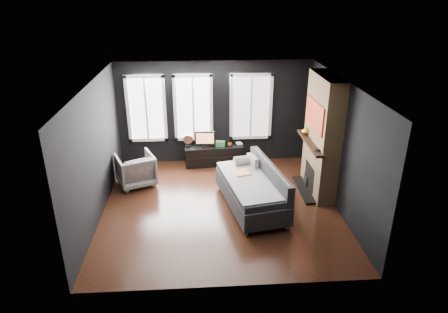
{
  "coord_description": "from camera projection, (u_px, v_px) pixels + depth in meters",
  "views": [
    {
      "loc": [
        -0.43,
        -7.51,
        4.45
      ],
      "look_at": [
        0.1,
        0.3,
        1.05
      ],
      "focal_mm": 32.0,
      "sensor_mm": 36.0,
      "label": 1
    }
  ],
  "objects": [
    {
      "name": "sofa",
      "position": [
        251.0,
        187.0,
        8.48
      ],
      "size": [
        1.52,
        2.4,
        0.96
      ],
      "primitive_type": null,
      "rotation": [
        0.0,
        0.0,
        0.19
      ],
      "color": "black",
      "rests_on": "floor"
    },
    {
      "name": "wall_right",
      "position": [
        340.0,
        146.0,
        8.29
      ],
      "size": [
        0.02,
        5.0,
        2.7
      ],
      "primitive_type": "cube",
      "color": "black",
      "rests_on": "ground"
    },
    {
      "name": "armchair",
      "position": [
        135.0,
        168.0,
        9.47
      ],
      "size": [
        1.06,
        1.03,
        0.85
      ],
      "primitive_type": "imported",
      "rotation": [
        0.0,
        0.0,
        -2.74
      ],
      "color": "silver",
      "rests_on": "floor"
    },
    {
      "name": "floor",
      "position": [
        220.0,
        206.0,
        8.67
      ],
      "size": [
        5.0,
        5.0,
        0.0
      ],
      "primitive_type": "plane",
      "color": "black",
      "rests_on": "ground"
    },
    {
      "name": "media_console",
      "position": [
        214.0,
        155.0,
        10.62
      ],
      "size": [
        1.55,
        0.59,
        0.52
      ],
      "primitive_type": null,
      "rotation": [
        0.0,
        0.0,
        0.07
      ],
      "color": "black",
      "rests_on": "floor"
    },
    {
      "name": "mug",
      "position": [
        230.0,
        144.0,
        10.49
      ],
      "size": [
        0.11,
        0.09,
        0.11
      ],
      "primitive_type": "imported",
      "rotation": [
        0.0,
        0.0,
        -0.02
      ],
      "color": "orange",
      "rests_on": "media_console"
    },
    {
      "name": "book",
      "position": [
        236.0,
        140.0,
        10.6
      ],
      "size": [
        0.15,
        0.05,
        0.2
      ],
      "primitive_type": "imported",
      "rotation": [
        0.0,
        0.0,
        0.23
      ],
      "color": "#C1AD94",
      "rests_on": "media_console"
    },
    {
      "name": "stripe_pillow",
      "position": [
        252.0,
        164.0,
        9.03
      ],
      "size": [
        0.23,
        0.42,
        0.41
      ],
      "primitive_type": "cube",
      "rotation": [
        0.0,
        0.0,
        0.33
      ],
      "color": "gray",
      "rests_on": "sofa"
    },
    {
      "name": "wall_left",
      "position": [
        96.0,
        152.0,
        7.98
      ],
      "size": [
        0.02,
        5.0,
        2.7
      ],
      "primitive_type": "cube",
      "color": "black",
      "rests_on": "ground"
    },
    {
      "name": "windows",
      "position": [
        196.0,
        74.0,
        9.95
      ],
      "size": [
        4.0,
        0.16,
        1.76
      ],
      "primitive_type": null,
      "color": "white",
      "rests_on": "wall_back"
    },
    {
      "name": "ceiling",
      "position": [
        220.0,
        84.0,
        7.6
      ],
      "size": [
        5.0,
        5.0,
        0.0
      ],
      "primitive_type": "plane",
      "color": "white",
      "rests_on": "ground"
    },
    {
      "name": "monitor",
      "position": [
        205.0,
        138.0,
        10.37
      ],
      "size": [
        0.53,
        0.13,
        0.47
      ],
      "primitive_type": null,
      "rotation": [
        0.0,
        0.0,
        -0.03
      ],
      "color": "black",
      "rests_on": "media_console"
    },
    {
      "name": "fireplace",
      "position": [
        322.0,
        136.0,
        8.83
      ],
      "size": [
        0.7,
        1.62,
        2.7
      ],
      "primitive_type": null,
      "color": "#93724C",
      "rests_on": "floor"
    },
    {
      "name": "storage_box",
      "position": [
        220.0,
        144.0,
        10.48
      ],
      "size": [
        0.26,
        0.18,
        0.13
      ],
      "primitive_type": "cube",
      "rotation": [
        0.0,
        0.0,
        -0.14
      ],
      "color": "#357E3F",
      "rests_on": "media_console"
    },
    {
      "name": "mantel_clock",
      "position": [
        318.0,
        150.0,
        8.35
      ],
      "size": [
        0.13,
        0.13,
        0.04
      ],
      "primitive_type": "cylinder",
      "rotation": [
        0.0,
        0.0,
        0.18
      ],
      "color": "black",
      "rests_on": "fireplace"
    },
    {
      "name": "desk_fan",
      "position": [
        188.0,
        141.0,
        10.38
      ],
      "size": [
        0.25,
        0.25,
        0.35
      ],
      "primitive_type": null,
      "rotation": [
        0.0,
        0.0,
        0.01
      ],
      "color": "gray",
      "rests_on": "media_console"
    },
    {
      "name": "wall_back",
      "position": [
        214.0,
        113.0,
        10.42
      ],
      "size": [
        5.0,
        0.02,
        2.7
      ],
      "primitive_type": "cube",
      "color": "black",
      "rests_on": "ground"
    },
    {
      "name": "mantel_vase",
      "position": [
        306.0,
        131.0,
        9.23
      ],
      "size": [
        0.23,
        0.24,
        0.18
      ],
      "primitive_type": "imported",
      "rotation": [
        0.0,
        0.0,
        -0.28
      ],
      "color": "gold",
      "rests_on": "fireplace"
    }
  ]
}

